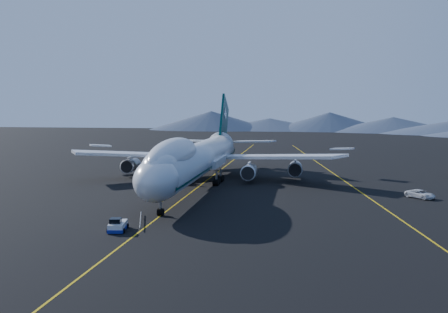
# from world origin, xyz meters

# --- Properties ---
(ground) EXTENTS (500.00, 500.00, 0.00)m
(ground) POSITION_xyz_m (0.00, 0.00, 0.00)
(ground) COLOR black
(ground) RESTS_ON ground
(taxiway_line_main) EXTENTS (0.25, 220.00, 0.01)m
(taxiway_line_main) POSITION_xyz_m (0.00, 0.00, 0.01)
(taxiway_line_main) COLOR gold
(taxiway_line_main) RESTS_ON ground
(taxiway_line_side) EXTENTS (28.08, 198.09, 0.01)m
(taxiway_line_side) POSITION_xyz_m (30.00, 10.00, 0.01)
(taxiway_line_side) COLOR gold
(taxiway_line_side) RESTS_ON ground
(boeing_747) EXTENTS (59.62, 72.43, 19.37)m
(boeing_747) POSITION_xyz_m (0.00, 0.03, 5.81)
(boeing_747) COLOR silver
(boeing_747) RESTS_ON ground
(pushback_tug) EXTENTS (2.84, 4.29, 1.74)m
(pushback_tug) POSITION_xyz_m (-3.00, -35.93, 0.55)
(pushback_tug) COLOR silver
(pushback_tug) RESTS_ON ground
(service_van) EXTENTS (5.35, 5.52, 1.46)m
(service_van) POSITION_xyz_m (41.25, -5.60, 0.73)
(service_van) COLOR silver
(service_van) RESTS_ON ground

